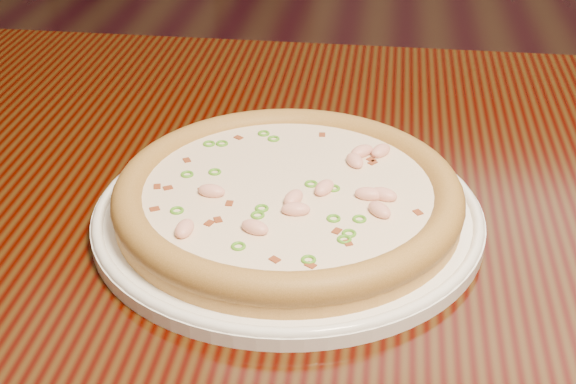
# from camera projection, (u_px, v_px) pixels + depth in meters

# --- Properties ---
(hero_table) EXTENTS (1.20, 0.80, 0.75)m
(hero_table) POSITION_uv_depth(u_px,v_px,m) (415.00, 286.00, 0.79)
(hero_table) COLOR black
(hero_table) RESTS_ON ground
(plate) EXTENTS (0.34, 0.34, 0.02)m
(plate) POSITION_uv_depth(u_px,v_px,m) (288.00, 213.00, 0.71)
(plate) COLOR white
(plate) RESTS_ON hero_table
(pizza) EXTENTS (0.31, 0.31, 0.03)m
(pizza) POSITION_uv_depth(u_px,v_px,m) (288.00, 195.00, 0.70)
(pizza) COLOR tan
(pizza) RESTS_ON plate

